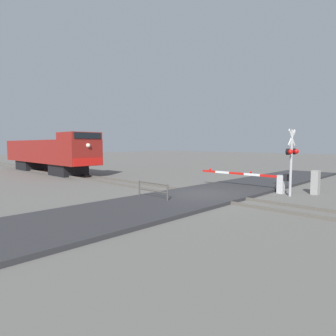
{
  "coord_description": "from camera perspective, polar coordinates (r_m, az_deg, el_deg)",
  "views": [
    {
      "loc": [
        -12.5,
        -9.46,
        2.87
      ],
      "look_at": [
        1.03,
        3.64,
        1.31
      ],
      "focal_mm": 30.48,
      "sensor_mm": 36.0,
      "label": 1
    }
  ],
  "objects": [
    {
      "name": "rail_track_right",
      "position": [
        16.5,
        8.39,
        -5.07
      ],
      "size": [
        0.08,
        80.0,
        0.15
      ],
      "primitive_type": "cube",
      "color": "#59544C",
      "rests_on": "ground_plane"
    },
    {
      "name": "guard_railing",
      "position": [
        14.53,
        -3.07,
        -4.23
      ],
      "size": [
        0.08,
        2.18,
        0.95
      ],
      "color": "#4C4742",
      "rests_on": "ground_plane"
    },
    {
      "name": "crossing_gate",
      "position": [
        18.3,
        19.1,
        -2.2
      ],
      "size": [
        0.36,
        6.22,
        1.18
      ],
      "color": "silver",
      "rests_on": "ground_plane"
    },
    {
      "name": "crossing_signal",
      "position": [
        17.03,
        23.49,
        2.31
      ],
      "size": [
        1.18,
        0.33,
        3.7
      ],
      "color": "#ADADB2",
      "rests_on": "ground_plane"
    },
    {
      "name": "ground_plane",
      "position": [
        15.94,
        6.88,
        -5.67
      ],
      "size": [
        160.0,
        160.0,
        0.0
      ],
      "primitive_type": "plane",
      "color": "#605E59"
    },
    {
      "name": "utility_cabinet",
      "position": [
        18.46,
        27.4,
        -2.58
      ],
      "size": [
        0.48,
        0.38,
        1.38
      ],
      "primitive_type": "cube",
      "color": "#999993",
      "rests_on": "ground_plane"
    },
    {
      "name": "rail_track_left",
      "position": [
        15.37,
        5.25,
        -5.76
      ],
      "size": [
        0.08,
        80.0,
        0.15
      ],
      "primitive_type": "cube",
      "color": "#59544C",
      "rests_on": "ground_plane"
    },
    {
      "name": "road_surface",
      "position": [
        15.93,
        6.88,
        -5.37
      ],
      "size": [
        36.0,
        4.54,
        0.17
      ],
      "primitive_type": "cube",
      "color": "#2D2D30",
      "rests_on": "ground_plane"
    },
    {
      "name": "locomotive",
      "position": [
        31.72,
        -22.72,
        2.82
      ],
      "size": [
        2.89,
        16.17,
        3.91
      ],
      "color": "black",
      "rests_on": "ground_plane"
    }
  ]
}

